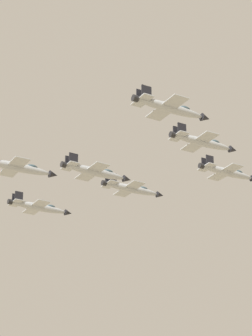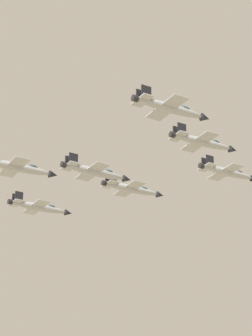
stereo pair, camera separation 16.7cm
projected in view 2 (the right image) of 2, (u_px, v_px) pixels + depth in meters
The scene contains 7 objects.
jet_lead at pixel (228, 172), 196.92m from camera, with size 16.21×11.99×3.80m.
jet_left_wingman at pixel (132, 189), 200.12m from camera, with size 16.05×12.15×3.78m.
jet_right_wingman at pixel (203, 142), 174.93m from camera, with size 15.78×12.08×3.73m.
jet_left_outer at pixel (39, 207), 203.06m from camera, with size 16.00×12.06×3.77m.
jet_right_outer at pixel (170, 108), 152.51m from camera, with size 15.90×11.84×3.73m.
jet_slot_rear at pixel (95, 172), 177.08m from camera, with size 16.04×11.76×3.75m.
jet_trailing at pixel (17, 167), 167.56m from camera, with size 15.88×12.18×3.76m.
Camera 2 is at (147.87, 61.83, 42.81)m, focal length 84.38 mm.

